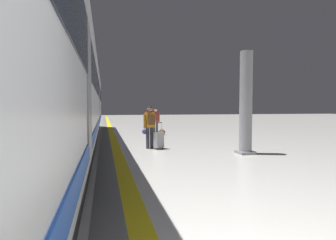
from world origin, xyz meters
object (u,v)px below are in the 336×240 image
(passenger_mid, at_px, (150,123))
(passenger_near, at_px, (156,119))
(suitcase_mid, at_px, (159,140))
(passenger_far, at_px, (150,117))
(duffel_bag_far, at_px, (145,131))
(platform_pillar, at_px, (246,105))
(high_speed_train, at_px, (49,80))
(duffel_bag_near, at_px, (162,132))

(passenger_mid, bearing_deg, passenger_near, 76.45)
(suitcase_mid, xyz_separation_m, passenger_far, (0.73, 6.29, 0.66))
(suitcase_mid, relative_size, duffel_bag_far, 2.41)
(passenger_far, height_order, platform_pillar, platform_pillar)
(passenger_near, bearing_deg, high_speed_train, -125.71)
(passenger_mid, relative_size, suitcase_mid, 1.61)
(high_speed_train, height_order, duffel_bag_near, high_speed_train)
(passenger_far, bearing_deg, duffel_bag_far, -146.92)
(high_speed_train, bearing_deg, passenger_mid, 19.30)
(passenger_far, height_order, duffel_bag_far, passenger_far)
(duffel_bag_near, relative_size, passenger_far, 0.25)
(passenger_mid, bearing_deg, duffel_bag_near, 72.50)
(passenger_mid, height_order, platform_pillar, platform_pillar)
(duffel_bag_far, height_order, platform_pillar, platform_pillar)
(passenger_near, height_order, duffel_bag_far, passenger_near)
(suitcase_mid, relative_size, passenger_far, 0.61)
(passenger_near, relative_size, platform_pillar, 0.45)
(passenger_mid, bearing_deg, duffel_bag_far, 82.89)
(suitcase_mid, distance_m, duffel_bag_far, 6.10)
(high_speed_train, bearing_deg, suitcase_mid, 14.63)
(suitcase_mid, bearing_deg, duffel_bag_near, 76.30)
(passenger_near, distance_m, duffel_bag_near, 0.90)
(platform_pillar, bearing_deg, suitcase_mid, 147.62)
(suitcase_mid, bearing_deg, passenger_mid, 144.02)
(passenger_near, xyz_separation_m, duffel_bag_far, (-0.57, 0.45, -0.80))
(passenger_near, bearing_deg, passenger_mid, -103.55)
(high_speed_train, xyz_separation_m, passenger_far, (4.50, 7.28, -1.48))
(duffel_bag_near, bearing_deg, suitcase_mid, -103.70)
(high_speed_train, relative_size, platform_pillar, 8.65)
(high_speed_train, bearing_deg, passenger_far, 58.24)
(duffel_bag_near, distance_m, platform_pillar, 7.45)
(platform_pillar, bearing_deg, duffel_bag_far, 106.67)
(duffel_bag_near, distance_m, duffel_bag_far, 1.14)
(duffel_bag_far, bearing_deg, platform_pillar, -73.33)
(duffel_bag_far, xyz_separation_m, platform_pillar, (2.35, -7.84, 1.57))
(high_speed_train, xyz_separation_m, suitcase_mid, (3.77, 0.98, -2.14))
(duffel_bag_near, height_order, passenger_far, passenger_far)
(duffel_bag_near, distance_m, passenger_far, 1.39)
(high_speed_train, xyz_separation_m, duffel_bag_near, (5.08, 6.36, -2.35))
(duffel_bag_far, relative_size, platform_pillar, 0.12)
(passenger_near, bearing_deg, duffel_bag_far, 141.97)
(duffel_bag_near, xyz_separation_m, passenger_far, (-0.58, 0.91, 0.87))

